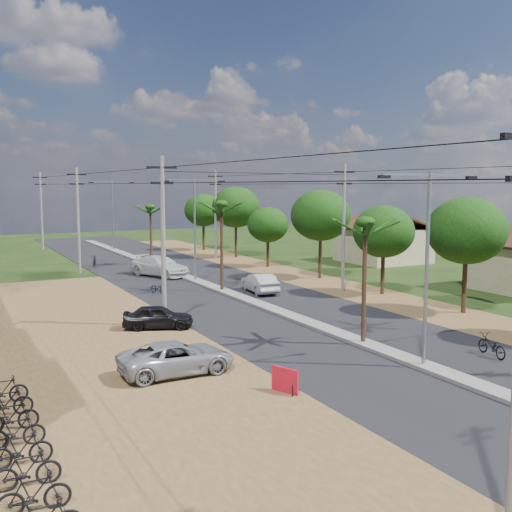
{
  "coord_description": "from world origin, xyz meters",
  "views": [
    {
      "loc": [
        -17.21,
        -17.96,
        7.47
      ],
      "look_at": [
        0.4,
        15.59,
        3.0
      ],
      "focal_mm": 42.0,
      "sensor_mm": 36.0,
      "label": 1
    }
  ],
  "objects_px": {
    "car_silver_mid": "(260,283)",
    "roadside_sign": "(285,381)",
    "car_white_far": "(160,267)",
    "parked_scooter_row": "(21,449)",
    "moto_rider_east": "(491,346)",
    "car_parked_dark": "(158,317)",
    "car_parked_silver": "(177,359)"
  },
  "relations": [
    {
      "from": "moto_rider_east",
      "to": "car_parked_silver",
      "type": "bearing_deg",
      "value": -4.98
    },
    {
      "from": "car_white_far",
      "to": "parked_scooter_row",
      "type": "xyz_separation_m",
      "value": [
        -14.21,
        -30.6,
        -0.31
      ]
    },
    {
      "from": "car_parked_silver",
      "to": "parked_scooter_row",
      "type": "xyz_separation_m",
      "value": [
        -6.44,
        -5.54,
        -0.14
      ]
    },
    {
      "from": "car_silver_mid",
      "to": "car_parked_dark",
      "type": "height_order",
      "value": "car_silver_mid"
    },
    {
      "from": "car_parked_dark",
      "to": "moto_rider_east",
      "type": "distance_m",
      "value": 16.27
    },
    {
      "from": "car_white_far",
      "to": "car_parked_silver",
      "type": "bearing_deg",
      "value": -132.05
    },
    {
      "from": "car_parked_dark",
      "to": "car_white_far",
      "type": "bearing_deg",
      "value": 3.29
    },
    {
      "from": "car_white_far",
      "to": "parked_scooter_row",
      "type": "distance_m",
      "value": 33.74
    },
    {
      "from": "car_parked_silver",
      "to": "moto_rider_east",
      "type": "distance_m",
      "value": 13.67
    },
    {
      "from": "car_white_far",
      "to": "roadside_sign",
      "type": "distance_m",
      "value": 29.39
    },
    {
      "from": "car_white_far",
      "to": "parked_scooter_row",
      "type": "height_order",
      "value": "car_white_far"
    },
    {
      "from": "car_parked_silver",
      "to": "roadside_sign",
      "type": "height_order",
      "value": "car_parked_silver"
    },
    {
      "from": "car_silver_mid",
      "to": "car_parked_dark",
      "type": "relative_size",
      "value": 1.14
    },
    {
      "from": "car_silver_mid",
      "to": "roadside_sign",
      "type": "xyz_separation_m",
      "value": [
        -8.76,
        -18.38,
        -0.21
      ]
    },
    {
      "from": "parked_scooter_row",
      "to": "roadside_sign",
      "type": "bearing_deg",
      "value": 10.27
    },
    {
      "from": "car_parked_silver",
      "to": "moto_rider_east",
      "type": "height_order",
      "value": "car_parked_silver"
    },
    {
      "from": "car_silver_mid",
      "to": "moto_rider_east",
      "type": "height_order",
      "value": "car_silver_mid"
    },
    {
      "from": "parked_scooter_row",
      "to": "moto_rider_east",
      "type": "bearing_deg",
      "value": 4.22
    },
    {
      "from": "roadside_sign",
      "to": "parked_scooter_row",
      "type": "relative_size",
      "value": 0.1
    },
    {
      "from": "parked_scooter_row",
      "to": "car_parked_silver",
      "type": "bearing_deg",
      "value": 40.75
    },
    {
      "from": "car_white_far",
      "to": "parked_scooter_row",
      "type": "relative_size",
      "value": 0.51
    },
    {
      "from": "moto_rider_east",
      "to": "roadside_sign",
      "type": "height_order",
      "value": "moto_rider_east"
    },
    {
      "from": "car_white_far",
      "to": "car_parked_silver",
      "type": "xyz_separation_m",
      "value": [
        -7.77,
        -25.05,
        -0.17
      ]
    },
    {
      "from": "car_white_far",
      "to": "roadside_sign",
      "type": "relative_size",
      "value": 5.13
    },
    {
      "from": "car_silver_mid",
      "to": "roadside_sign",
      "type": "relative_size",
      "value": 3.79
    },
    {
      "from": "roadside_sign",
      "to": "car_parked_dark",
      "type": "bearing_deg",
      "value": 71.48
    },
    {
      "from": "moto_rider_east",
      "to": "parked_scooter_row",
      "type": "bearing_deg",
      "value": 16.73
    },
    {
      "from": "car_parked_dark",
      "to": "moto_rider_east",
      "type": "relative_size",
      "value": 1.98
    },
    {
      "from": "car_white_far",
      "to": "roadside_sign",
      "type": "bearing_deg",
      "value": -124.78
    },
    {
      "from": "car_white_far",
      "to": "moto_rider_east",
      "type": "height_order",
      "value": "car_white_far"
    },
    {
      "from": "moto_rider_east",
      "to": "roadside_sign",
      "type": "relative_size",
      "value": 1.68
    },
    {
      "from": "car_silver_mid",
      "to": "car_white_far",
      "type": "xyz_separation_m",
      "value": [
        -3.68,
        10.57,
        0.13
      ]
    }
  ]
}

